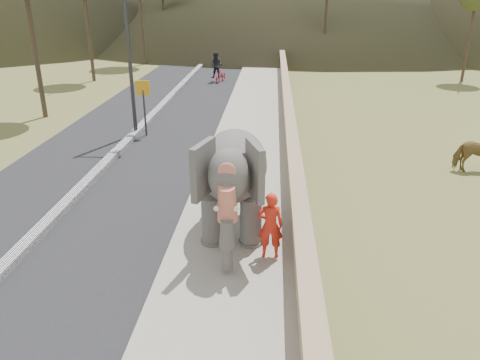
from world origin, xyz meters
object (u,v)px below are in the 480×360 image
at_px(cow, 480,153).
at_px(elephant_and_man, 234,180).
at_px(lamppost, 134,18).
at_px(motorcyclist, 219,70).

relative_size(cow, elephant_and_man, 0.44).
height_order(lamppost, motorcyclist, lamppost).
bearing_deg(elephant_and_man, motorcyclist, 97.50).
relative_size(lamppost, elephant_and_man, 2.13).
xyz_separation_m(lamppost, motorcyclist, (1.92, 12.66, -4.06)).
xyz_separation_m(lamppost, cow, (12.78, -3.64, -4.18)).
height_order(lamppost, elephant_and_man, lamppost).
xyz_separation_m(lamppost, elephant_and_man, (4.71, -8.54, -3.38)).
relative_size(lamppost, motorcyclist, 3.96).
relative_size(lamppost, cow, 4.86).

